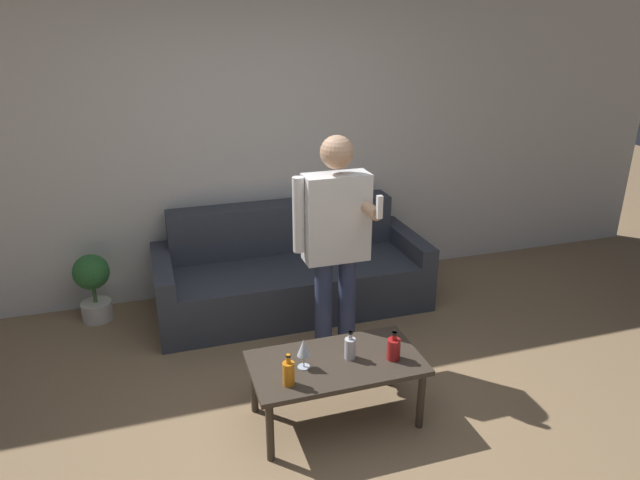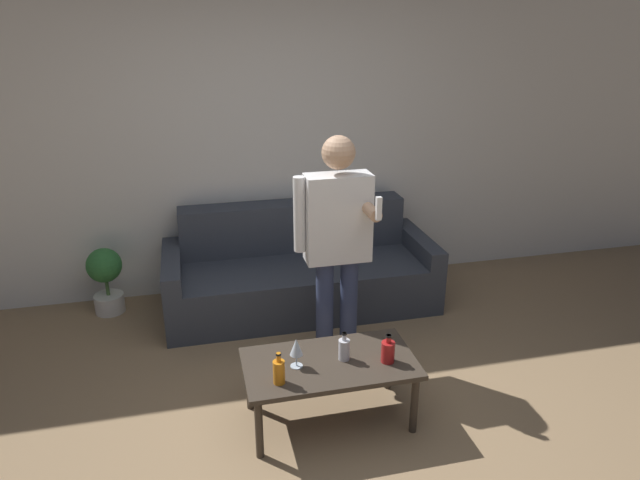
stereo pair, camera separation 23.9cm
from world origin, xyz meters
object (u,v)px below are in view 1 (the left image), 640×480
at_px(couch, 291,272).
at_px(person_standing_front, 335,236).
at_px(bottle_orange, 394,348).
at_px(coffee_table, 336,368).

height_order(couch, person_standing_front, person_standing_front).
relative_size(couch, bottle_orange, 12.48).
relative_size(coffee_table, person_standing_front, 0.63).
relative_size(coffee_table, bottle_orange, 5.71).
xyz_separation_m(couch, coffee_table, (-0.13, -1.51, 0.07)).
distance_m(couch, coffee_table, 1.52).
bearing_deg(couch, bottle_orange, -83.05).
distance_m(coffee_table, bottle_orange, 0.35).
relative_size(couch, person_standing_front, 1.37).
height_order(coffee_table, person_standing_front, person_standing_front).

